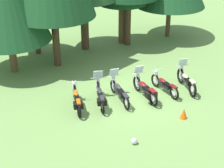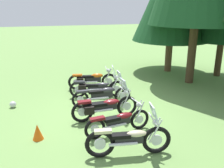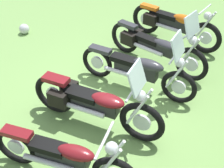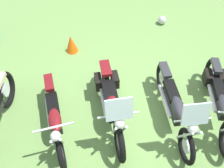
{
  "view_description": "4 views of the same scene",
  "coord_description": "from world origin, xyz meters",
  "views": [
    {
      "loc": [
        -6.46,
        -13.94,
        8.62
      ],
      "look_at": [
        -0.78,
        0.56,
        0.63
      ],
      "focal_mm": 59.76,
      "sensor_mm": 36.0,
      "label": 1
    },
    {
      "loc": [
        8.15,
        -2.15,
        3.78
      ],
      "look_at": [
        -0.46,
        0.38,
        0.9
      ],
      "focal_mm": 39.77,
      "sensor_mm": 36.0,
      "label": 2
    },
    {
      "loc": [
        3.9,
        1.83,
        3.83
      ],
      "look_at": [
        0.22,
        -0.05,
        0.65
      ],
      "focal_mm": 50.97,
      "sensor_mm": 36.0,
      "label": 3
    },
    {
      "loc": [
        0.96,
        2.64,
        4.21
      ],
      "look_at": [
        0.57,
        -0.24,
        0.94
      ],
      "focal_mm": 38.28,
      "sensor_mm": 36.0,
      "label": 4
    }
  ],
  "objects": [
    {
      "name": "motorcycle_0",
      "position": [
        -2.67,
        0.05,
        0.45
      ],
      "size": [
        0.74,
        2.26,
        1.02
      ],
      "rotation": [
        0.0,
        0.0,
        1.4
      ],
      "color": "black",
      "rests_on": "ground_plane"
    },
    {
      "name": "motorcycle_2",
      "position": [
        -0.62,
        0.06,
        0.47
      ],
      "size": [
        0.62,
        2.35,
        1.34
      ],
      "rotation": [
        0.0,
        0.0,
        1.55
      ],
      "color": "black",
      "rests_on": "ground_plane"
    },
    {
      "name": "ground_plane",
      "position": [
        0.0,
        0.0,
        0.0
      ],
      "size": [
        80.0,
        80.0,
        0.0
      ],
      "primitive_type": "plane",
      "color": "#6B934C"
    },
    {
      "name": "traffic_cone",
      "position": [
        1.35,
        -2.41,
        0.24
      ],
      "size": [
        0.32,
        0.32,
        0.48
      ],
      "primitive_type": "cone",
      "color": "#EA590F",
      "rests_on": "ground_plane"
    },
    {
      "name": "motorcycle_4",
      "position": [
        1.69,
        -0.04,
        0.42
      ],
      "size": [
        0.64,
        2.15,
        0.98
      ],
      "rotation": [
        0.0,
        0.0,
        1.71
      ],
      "color": "black",
      "rests_on": "ground_plane"
    },
    {
      "name": "motorcycle_1",
      "position": [
        -1.57,
        0.02,
        0.45
      ],
      "size": [
        0.88,
        2.33,
        1.37
      ],
      "rotation": [
        0.0,
        0.0,
        1.35
      ],
      "color": "black",
      "rests_on": "ground_plane"
    },
    {
      "name": "motorcycle_3",
      "position": [
        0.59,
        -0.2,
        0.48
      ],
      "size": [
        0.69,
        2.35,
        1.38
      ],
      "rotation": [
        0.0,
        0.0,
        1.61
      ],
      "color": "black",
      "rests_on": "ground_plane"
    },
    {
      "name": "motorcycle_5",
      "position": [
        2.86,
        -0.11,
        0.47
      ],
      "size": [
        0.72,
        2.26,
        1.4
      ],
      "rotation": [
        0.0,
        0.0,
        1.42
      ],
      "color": "black",
      "rests_on": "ground_plane"
    },
    {
      "name": "dropped_helmet",
      "position": [
        -1.39,
        -3.32,
        0.12
      ],
      "size": [
        0.25,
        0.25,
        0.25
      ],
      "primitive_type": "sphere",
      "color": "silver",
      "rests_on": "ground_plane"
    }
  ]
}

